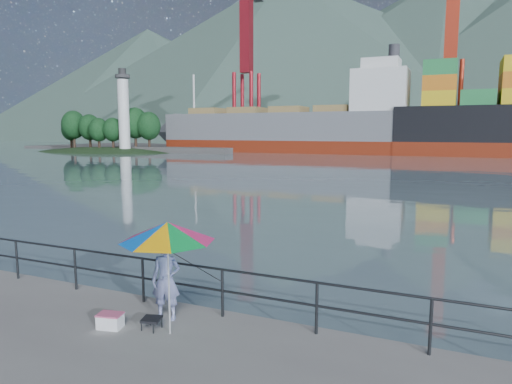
# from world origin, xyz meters

# --- Properties ---
(harbor_water) EXTENTS (500.00, 280.00, 0.00)m
(harbor_water) POSITION_xyz_m (0.00, 130.00, 0.00)
(harbor_water) COLOR slate
(harbor_water) RESTS_ON ground
(far_dock) EXTENTS (200.00, 40.00, 0.40)m
(far_dock) POSITION_xyz_m (10.00, 93.00, 0.00)
(far_dock) COLOR #514F4C
(far_dock) RESTS_ON ground
(guardrail) EXTENTS (22.00, 0.06, 1.03)m
(guardrail) POSITION_xyz_m (0.00, 1.70, 0.52)
(guardrail) COLOR #2D3033
(guardrail) RESTS_ON ground
(lighthouse_islet) EXTENTS (48.00, 26.40, 19.20)m
(lighthouse_islet) POSITION_xyz_m (-54.97, 61.99, 0.26)
(lighthouse_islet) COLOR #263F1E
(lighthouse_islet) RESTS_ON ground
(fisherman) EXTENTS (0.68, 0.55, 1.62)m
(fisherman) POSITION_xyz_m (2.02, 1.14, 0.81)
(fisherman) COLOR navy
(fisherman) RESTS_ON ground
(beach_umbrella) EXTENTS (1.94, 1.94, 2.15)m
(beach_umbrella) POSITION_xyz_m (2.47, 0.59, 1.97)
(beach_umbrella) COLOR white
(beach_umbrella) RESTS_ON ground
(folding_stool) EXTENTS (0.43, 0.43, 0.23)m
(folding_stool) POSITION_xyz_m (2.04, 0.60, 0.12)
(folding_stool) COLOR black
(folding_stool) RESTS_ON ground
(cooler_bag) EXTENTS (0.51, 0.39, 0.26)m
(cooler_bag) POSITION_xyz_m (1.27, 0.32, 0.13)
(cooler_bag) COLOR white
(cooler_bag) RESTS_ON ground
(fishing_rod) EXTENTS (0.61, 1.79, 1.32)m
(fishing_rod) POSITION_xyz_m (2.05, 2.07, 0.00)
(fishing_rod) COLOR black
(fishing_rod) RESTS_ON ground
(bulk_carrier) EXTENTS (49.99, 8.65, 14.50)m
(bulk_carrier) POSITION_xyz_m (-19.49, 74.71, 4.15)
(bulk_carrier) COLOR maroon
(bulk_carrier) RESTS_ON ground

